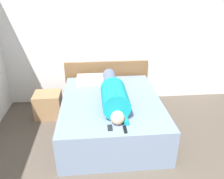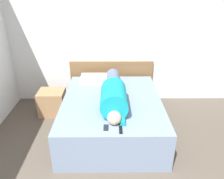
% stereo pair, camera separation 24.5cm
% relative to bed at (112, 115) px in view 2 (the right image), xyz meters
% --- Properties ---
extents(wall_back, '(5.46, 0.06, 2.60)m').
position_rel_bed_xyz_m(wall_back, '(0.10, 1.18, 1.00)').
color(wall_back, white).
rests_on(wall_back, ground_plane).
extents(bed, '(1.61, 1.98, 0.60)m').
position_rel_bed_xyz_m(bed, '(0.00, 0.00, 0.00)').
color(bed, '#7589A8').
rests_on(bed, ground_plane).
extents(headboard, '(1.73, 0.04, 0.88)m').
position_rel_bed_xyz_m(headboard, '(0.00, 1.11, 0.14)').
color(headboard, brown).
rests_on(headboard, ground_plane).
extents(nightstand, '(0.49, 0.42, 0.48)m').
position_rel_bed_xyz_m(nightstand, '(-1.15, 0.55, -0.06)').
color(nightstand, '#A37A51').
rests_on(nightstand, ground_plane).
extents(person_lying, '(0.39, 1.59, 0.39)m').
position_rel_bed_xyz_m(person_lying, '(0.03, -0.12, 0.47)').
color(person_lying, '#DBB293').
rests_on(person_lying, bed).
extents(pillow_near_headboard, '(0.57, 0.35, 0.12)m').
position_rel_bed_xyz_m(pillow_near_headboard, '(-0.31, 0.72, 0.36)').
color(pillow_near_headboard, white).
rests_on(pillow_near_headboard, bed).
extents(tv_remote, '(0.04, 0.15, 0.02)m').
position_rel_bed_xyz_m(tv_remote, '(0.11, -0.86, 0.31)').
color(tv_remote, black).
rests_on(tv_remote, bed).
extents(cell_phone, '(0.06, 0.13, 0.01)m').
position_rel_bed_xyz_m(cell_phone, '(-0.09, -0.80, 0.31)').
color(cell_phone, black).
rests_on(cell_phone, bed).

